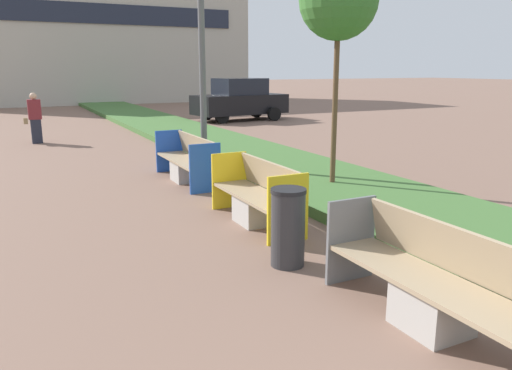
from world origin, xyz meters
name	(u,v)px	position (x,y,z in m)	size (l,w,h in m)	color
planter_grass_strip	(245,154)	(3.20, 12.00, 0.09)	(2.80, 120.00, 0.18)	#426B33
building_backdrop	(101,26)	(4.00, 36.35, 5.05)	(19.17, 6.13, 10.09)	#B2AD9E
bench_grey_frame	(437,290)	(0.94, 3.23, 0.38)	(0.65, 2.46, 0.94)	#ADA8A0
bench_yellow_frame	(257,199)	(0.94, 6.79, 0.36)	(0.65, 2.00, 0.94)	#ADA8A0
bench_blue_frame	(188,163)	(0.94, 10.04, 0.37)	(0.65, 2.31, 0.94)	#ADA8A0
litter_bin	(288,227)	(0.50, 5.13, 0.47)	(0.42, 0.42, 0.94)	#2D2D30
sapling_tree_near	(339,1)	(3.13, 7.95, 3.47)	(1.42, 1.42, 4.19)	brown
pedestrian_walking	(35,118)	(-1.55, 17.25, 0.79)	(0.53, 0.24, 1.57)	#232633
parked_car_distant	(240,100)	(7.12, 20.80, 0.91)	(4.41, 2.33, 1.86)	black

